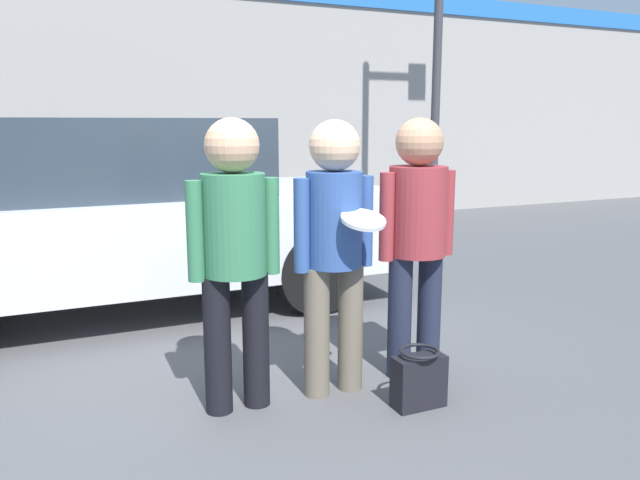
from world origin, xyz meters
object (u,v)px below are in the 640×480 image
(parked_car_near, at_px, (125,215))
(handbag, at_px, (419,379))
(person_left, at_px, (234,243))
(person_middle_with_frisbee, at_px, (334,237))
(person_right, at_px, (417,226))

(parked_car_near, distance_m, handbag, 3.02)
(person_left, height_order, parked_car_near, parked_car_near)
(person_left, height_order, person_middle_with_frisbee, person_left)
(person_right, bearing_deg, person_left, -179.21)
(person_right, xyz_separation_m, handbag, (-0.24, -0.43, -0.79))
(person_middle_with_frisbee, distance_m, parked_car_near, 2.46)
(person_left, height_order, person_right, person_right)
(person_left, relative_size, parked_car_near, 0.36)
(person_left, height_order, handbag, person_left)
(person_right, bearing_deg, person_middle_with_frisbee, -176.06)
(person_left, distance_m, person_right, 1.17)
(person_middle_with_frisbee, bearing_deg, handbag, -48.07)
(person_left, relative_size, handbag, 4.76)
(person_middle_with_frisbee, xyz_separation_m, parked_car_near, (-0.87, 2.29, -0.13))
(person_right, relative_size, parked_car_near, 0.36)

